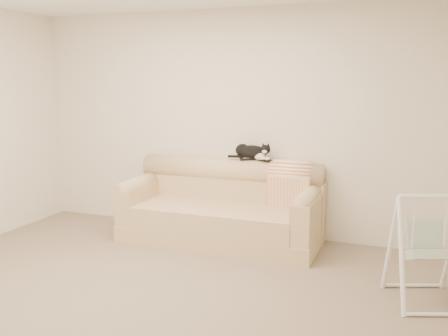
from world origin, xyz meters
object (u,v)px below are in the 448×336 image
Objects in this scene: sofa at (223,210)px; remote_a at (248,159)px; remote_b at (266,160)px; tuxedo_cat at (252,152)px; baby_swing at (427,248)px.

sofa is 11.98× the size of remote_a.
remote_b is 0.35× the size of tuxedo_cat.
remote_b is (0.22, -0.01, -0.00)m from remote_a.
remote_a reaches higher than remote_b.
sofa is 4.34× the size of tuxedo_cat.
sofa is at bearing -152.29° from remote_b.
remote_a is 0.20× the size of baby_swing.
tuxedo_cat is 2.26m from baby_swing.
tuxedo_cat is at bearing 148.24° from baby_swing.
sofa is 0.74m from tuxedo_cat.
baby_swing is (2.13, -0.90, 0.10)m from sofa.
baby_swing is (1.87, -1.16, -0.54)m from tuxedo_cat.
tuxedo_cat reaches higher than sofa.
sofa is 2.41× the size of baby_swing.
remote_a reaches higher than baby_swing.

